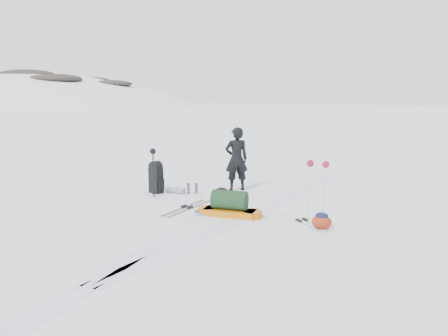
# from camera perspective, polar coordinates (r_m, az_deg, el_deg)

# --- Properties ---
(ground) EXTENTS (200.00, 200.00, 0.00)m
(ground) POSITION_cam_1_polar(r_m,az_deg,el_deg) (10.79, -1.06, -4.93)
(ground) COLOR white
(ground) RESTS_ON ground
(ski_tracks) EXTENTS (3.38, 17.97, 0.01)m
(ski_tracks) POSITION_cam_1_polar(r_m,az_deg,el_deg) (11.32, 3.70, -4.22)
(ski_tracks) COLOR silver
(ski_tracks) RESTS_ON ground
(skier) EXTENTS (0.78, 0.74, 1.80)m
(skier) POSITION_cam_1_polar(r_m,az_deg,el_deg) (12.28, 1.64, 1.17)
(skier) COLOR black
(skier) RESTS_ON ground
(pulk_sled) EXTENTS (1.55, 0.64, 0.58)m
(pulk_sled) POSITION_cam_1_polar(r_m,az_deg,el_deg) (9.87, 0.73, -4.99)
(pulk_sled) COLOR #C5680B
(pulk_sled) RESTS_ON ground
(expedition_rucksack) EXTENTS (0.99, 0.42, 0.89)m
(expedition_rucksack) POSITION_cam_1_polar(r_m,az_deg,el_deg) (12.19, -8.57, -1.34)
(expedition_rucksack) COLOR black
(expedition_rucksack) RESTS_ON ground
(ski_poles_black) EXTENTS (0.16, 0.19, 1.31)m
(ski_poles_black) POSITION_cam_1_polar(r_m,az_deg,el_deg) (11.64, -9.26, 1.40)
(ski_poles_black) COLOR black
(ski_poles_black) RESTS_ON ground
(ski_poles_silver) EXTENTS (0.45, 0.15, 1.41)m
(ski_poles_silver) POSITION_cam_1_polar(r_m,az_deg,el_deg) (8.92, 12.14, -0.48)
(ski_poles_silver) COLOR silver
(ski_poles_silver) RESTS_ON ground
(touring_skis_grey) EXTENTS (0.40, 1.80, 0.07)m
(touring_skis_grey) POSITION_cam_1_polar(r_m,az_deg,el_deg) (10.57, -4.87, -5.19)
(touring_skis_grey) COLOR gray
(touring_skis_grey) RESTS_ON ground
(touring_skis_white) EXTENTS (1.39, 1.28, 0.06)m
(touring_skis_white) POSITION_cam_1_polar(r_m,az_deg,el_deg) (9.62, 10.13, -6.83)
(touring_skis_white) COLOR silver
(touring_skis_white) RESTS_ON ground
(rope_coil) EXTENTS (0.53, 0.53, 0.06)m
(rope_coil) POSITION_cam_1_polar(r_m,az_deg,el_deg) (10.11, -2.44, -5.76)
(rope_coil) COLOR #5295C8
(rope_coil) RESTS_ON ground
(small_daypack) EXTENTS (0.48, 0.42, 0.35)m
(small_daypack) POSITION_cam_1_polar(r_m,az_deg,el_deg) (9.15, 12.64, -6.77)
(small_daypack) COLOR maroon
(small_daypack) RESTS_ON ground
(thermos_pair) EXTENTS (0.24, 0.26, 0.31)m
(thermos_pair) POSITION_cam_1_polar(r_m,az_deg,el_deg) (12.03, -4.16, -2.70)
(thermos_pair) COLOR #525559
(thermos_pair) RESTS_ON ground
(stuff_sack) EXTENTS (0.41, 0.32, 0.24)m
(stuff_sack) POSITION_cam_1_polar(r_m,az_deg,el_deg) (11.73, -0.29, -3.13)
(stuff_sack) COLOR black
(stuff_sack) RESTS_ON ground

